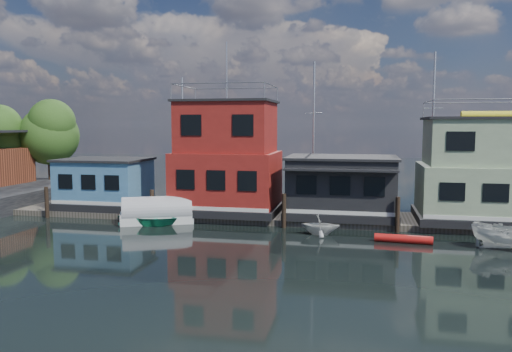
% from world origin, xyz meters
% --- Properties ---
extents(ground, '(160.00, 160.00, 0.00)m').
position_xyz_m(ground, '(0.00, 0.00, 0.00)').
color(ground, black).
rests_on(ground, ground).
extents(dock, '(48.00, 5.00, 0.40)m').
position_xyz_m(dock, '(0.00, 12.00, 0.20)').
color(dock, '#595147').
rests_on(dock, ground).
extents(houseboat_blue, '(6.40, 4.90, 3.66)m').
position_xyz_m(houseboat_blue, '(-18.00, 12.00, 2.21)').
color(houseboat_blue, black).
rests_on(houseboat_blue, dock).
extents(houseboat_red, '(7.40, 5.90, 11.86)m').
position_xyz_m(houseboat_red, '(-8.50, 12.00, 4.10)').
color(houseboat_red, black).
rests_on(houseboat_red, dock).
extents(houseboat_dark, '(7.40, 6.10, 4.06)m').
position_xyz_m(houseboat_dark, '(-0.50, 11.98, 2.42)').
color(houseboat_dark, black).
rests_on(houseboat_dark, dock).
extents(houseboat_green, '(8.40, 5.90, 7.03)m').
position_xyz_m(houseboat_green, '(8.50, 12.00, 3.55)').
color(houseboat_green, black).
rests_on(houseboat_green, dock).
extents(pilings, '(42.28, 0.28, 2.20)m').
position_xyz_m(pilings, '(-0.33, 9.20, 1.10)').
color(pilings, '#2D2116').
rests_on(pilings, ground).
extents(background_masts, '(36.40, 0.16, 12.00)m').
position_xyz_m(background_masts, '(4.76, 18.00, 5.55)').
color(background_masts, silver).
rests_on(background_masts, ground).
extents(motorboat, '(4.13, 2.06, 1.53)m').
position_xyz_m(motorboat, '(8.59, 6.06, 0.76)').
color(motorboat, silver).
rests_on(motorboat, ground).
extents(tarp_runabout, '(5.08, 3.59, 1.92)m').
position_xyz_m(tarp_runabout, '(-12.55, 8.95, 0.72)').
color(tarp_runabout, silver).
rests_on(tarp_runabout, ground).
extents(dinghy_teal, '(4.58, 3.57, 0.87)m').
position_xyz_m(dinghy_teal, '(-12.89, 8.43, 0.43)').
color(dinghy_teal, teal).
rests_on(dinghy_teal, ground).
extents(dinghy_white, '(2.37, 2.06, 1.22)m').
position_xyz_m(dinghy_white, '(-1.57, 7.69, 0.61)').
color(dinghy_white, silver).
rests_on(dinghy_white, ground).
extents(red_kayak, '(3.17, 0.73, 0.46)m').
position_xyz_m(red_kayak, '(3.16, 6.53, 0.23)').
color(red_kayak, red).
rests_on(red_kayak, ground).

